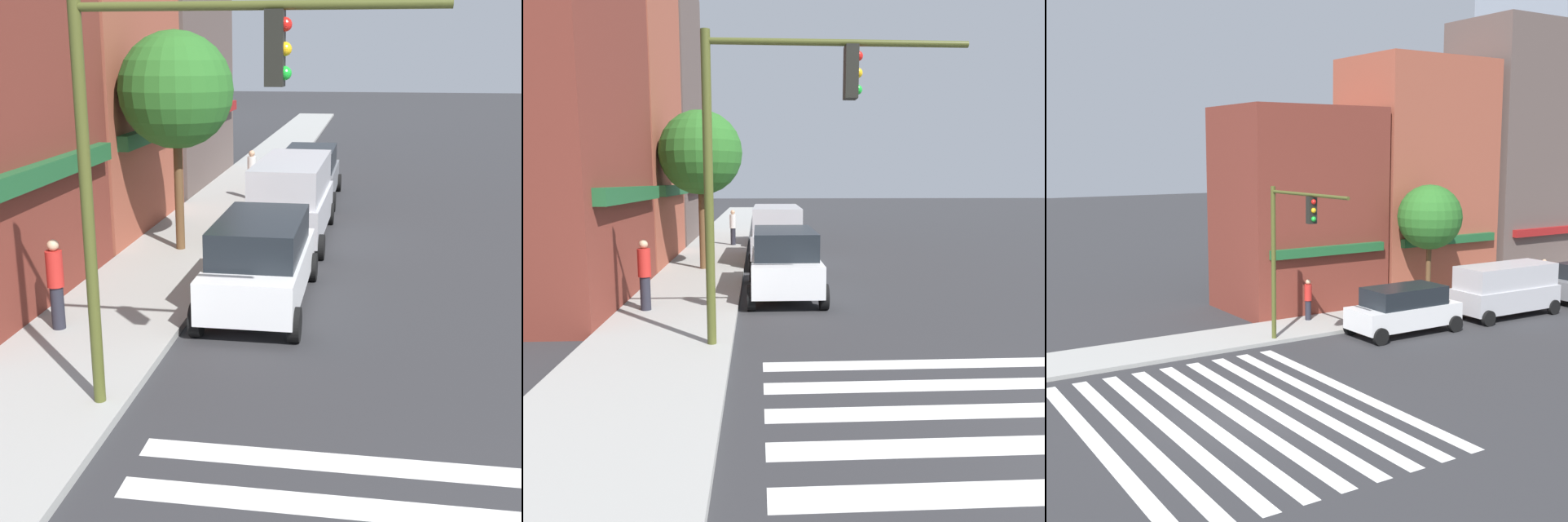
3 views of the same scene
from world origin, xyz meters
TOP-DOWN VIEW (x-y plane):
  - sidewalk_left at (0.00, 7.50)m, footprint 120.00×3.00m
  - storefront_row at (18.52, 11.50)m, footprint 23.53×5.30m
  - traffic_signal at (4.89, 5.24)m, footprint 0.32×4.96m
  - suv_white at (10.00, 4.70)m, footprint 4.70×2.12m
  - van_silver at (15.93, 4.70)m, footprint 5.04×2.22m
  - suv_grey at (21.92, 4.70)m, footprint 4.70×2.12m
  - pedestrian_white_shirt at (20.97, 6.73)m, footprint 0.32×0.32m
  - pedestrian_red_jacket at (7.67, 8.29)m, footprint 0.32×0.32m
  - street_tree at (13.81, 7.50)m, footprint 2.99×2.99m

SIDE VIEW (x-z plane):
  - sidewalk_left at x=0.00m, z-range 0.00..0.15m
  - suv_white at x=10.00m, z-range 0.06..2.00m
  - suv_grey at x=21.92m, z-range 0.06..2.00m
  - pedestrian_white_shirt at x=20.97m, z-range 0.19..1.96m
  - pedestrian_red_jacket at x=7.67m, z-range 0.19..1.96m
  - van_silver at x=15.93m, z-range 0.12..2.46m
  - traffic_signal at x=4.89m, z-range 1.14..7.20m
  - street_tree at x=13.81m, z-range 1.49..7.20m
  - storefront_row at x=18.52m, z-range -0.99..13.46m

